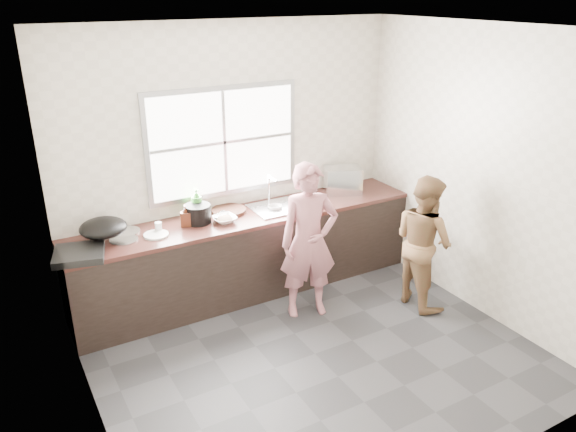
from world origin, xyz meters
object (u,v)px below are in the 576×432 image
wok (103,228)px  black_pot (198,214)px  person_side (423,241)px  pot_lid_left (126,231)px  woman (309,246)px  pot_lid_right (124,240)px  dish_rack (343,180)px  bottle_green (197,204)px  plate_food (156,235)px  bowl_held (275,207)px  burner (79,254)px  bowl_crabs (302,209)px  cutting_board (229,211)px  bottle_brown_short (198,206)px  bowl_mince (225,219)px  bottle_brown_tall (186,216)px  glass_jar (158,227)px

wok → black_pot: bearing=0.4°
person_side → black_pot: size_ratio=5.34×
pot_lid_left → woman: bearing=-29.2°
woman → pot_lid_right: bearing=173.7°
dish_rack → bottle_green: bearing=-159.9°
plate_food → dish_rack: size_ratio=0.59×
bowl_held → black_pot: size_ratio=0.72×
burner → dish_rack: dish_rack is taller
burner → dish_rack: size_ratio=1.04×
bowl_crabs → bottle_green: 1.05m
cutting_board → burner: size_ratio=0.87×
bowl_held → bottle_brown_short: bottle_brown_short is taller
bowl_mince → bottle_brown_short: size_ratio=1.22×
woman → pot_lid_right: woman is taller
bowl_crabs → dish_rack: size_ratio=0.45×
bottle_green → black_pot: bearing=-106.8°
black_pot → dish_rack: size_ratio=0.65×
bowl_crabs → burner: bearing=178.7°
bowl_crabs → plate_food: size_ratio=0.77×
bottle_brown_tall → wok: bearing=179.4°
bowl_mince → bottle_brown_tall: bearing=164.4°
person_side → bottle_green: 2.24m
pot_lid_left → plate_food: bearing=-45.5°
person_side → pot_lid_right: (-2.62, 1.05, 0.20)m
bottle_brown_tall → pot_lid_right: bottle_brown_tall is taller
glass_jar → wok: wok is taller
bottle_brown_short → pot_lid_right: bearing=-163.7°
pot_lid_right → burner: bearing=-159.2°
bowl_crabs → pot_lid_left: 1.72m
plate_food → bottle_brown_short: bearing=28.5°
plate_food → pot_lid_left: (-0.22, 0.22, -0.00)m
bottle_brown_tall → dish_rack: dish_rack is taller
pot_lid_left → cutting_board: bearing=-1.0°
black_pot → bowl_held: bearing=-4.9°
bowl_crabs → bottle_brown_tall: size_ratio=0.91×
dish_rack → pot_lid_left: 2.37m
plate_food → wok: (-0.44, 0.10, 0.13)m
dish_rack → woman: bearing=-117.6°
burner → wok: (0.26, 0.21, 0.11)m
woman → bowl_mince: size_ratio=6.29×
woman → bowl_held: 0.67m
burner → pot_lid_right: 0.44m
woman → pot_lid_left: 1.71m
bottle_brown_short → burner: size_ratio=0.46×
burner → wok: bearing=38.4°
wok → pot_lid_left: size_ratio=1.61×
bottle_green → bottle_brown_short: 0.11m
dish_rack → pot_lid_left: size_ratio=1.51×
bowl_held → wok: (-1.69, 0.06, 0.11)m
person_side → pot_lid_left: size_ratio=5.22×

